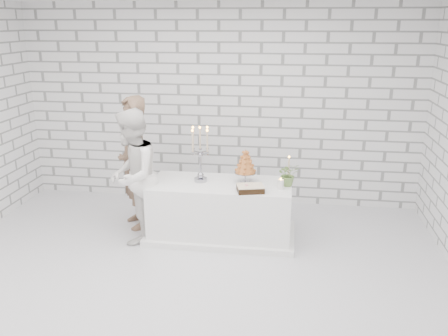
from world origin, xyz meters
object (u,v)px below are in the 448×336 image
groom (134,163)px  croquembouche (245,166)px  candelabra (200,154)px  cake_table (221,210)px  bride (132,176)px

groom → croquembouche: bearing=52.0°
candelabra → groom: bearing=169.5°
cake_table → candelabra: (-0.27, 0.03, 0.74)m
bride → candelabra: 0.90m
groom → candelabra: 0.98m
cake_table → bride: (-1.10, -0.21, 0.48)m
bride → croquembouche: 1.43m
groom → bride: groom is taller
croquembouche → bride: bearing=-168.8°
bride → cake_table: bearing=96.7°
groom → candelabra: (0.94, -0.17, 0.21)m
candelabra → bride: bearing=-163.9°
croquembouche → candelabra: bearing=-176.3°
bride → groom: bearing=-169.3°
cake_table → groom: bearing=170.4°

